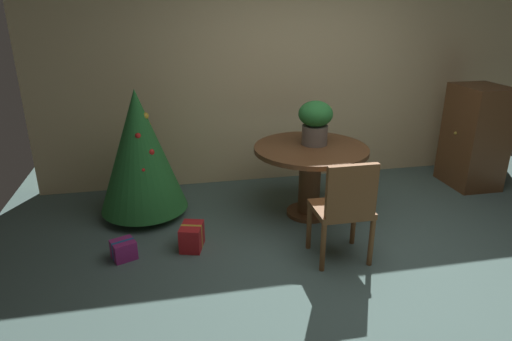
{
  "coord_description": "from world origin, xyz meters",
  "views": [
    {
      "loc": [
        -1.5,
        -2.88,
        2.07
      ],
      "look_at": [
        -0.81,
        0.48,
        0.76
      ],
      "focal_mm": 31.08,
      "sensor_mm": 36.0,
      "label": 1
    }
  ],
  "objects_px": {
    "wooden_chair_near": "(345,206)",
    "wooden_cabinet": "(475,137)",
    "gift_box_red": "(192,237)",
    "round_dining_table": "(310,165)",
    "gift_box_purple": "(124,250)",
    "flower_vase": "(315,120)",
    "holiday_tree": "(140,151)"
  },
  "relations": [
    {
      "from": "wooden_chair_near",
      "to": "wooden_cabinet",
      "type": "distance_m",
      "value": 2.52
    },
    {
      "from": "gift_box_red",
      "to": "round_dining_table",
      "type": "bearing_deg",
      "value": 19.72
    },
    {
      "from": "round_dining_table",
      "to": "gift_box_purple",
      "type": "relative_size",
      "value": 4.68
    },
    {
      "from": "flower_vase",
      "to": "gift_box_purple",
      "type": "relative_size",
      "value": 1.81
    },
    {
      "from": "holiday_tree",
      "to": "gift_box_purple",
      "type": "relative_size",
      "value": 5.43
    },
    {
      "from": "wooden_cabinet",
      "to": "gift_box_red",
      "type": "bearing_deg",
      "value": -165.97
    },
    {
      "from": "gift_box_red",
      "to": "gift_box_purple",
      "type": "distance_m",
      "value": 0.59
    },
    {
      "from": "round_dining_table",
      "to": "gift_box_red",
      "type": "height_order",
      "value": "round_dining_table"
    },
    {
      "from": "flower_vase",
      "to": "gift_box_red",
      "type": "bearing_deg",
      "value": -158.12
    },
    {
      "from": "gift_box_red",
      "to": "wooden_cabinet",
      "type": "relative_size",
      "value": 0.25
    },
    {
      "from": "holiday_tree",
      "to": "wooden_cabinet",
      "type": "distance_m",
      "value": 3.8
    },
    {
      "from": "flower_vase",
      "to": "gift_box_red",
      "type": "distance_m",
      "value": 1.64
    },
    {
      "from": "flower_vase",
      "to": "wooden_chair_near",
      "type": "distance_m",
      "value": 1.09
    },
    {
      "from": "wooden_chair_near",
      "to": "gift_box_purple",
      "type": "height_order",
      "value": "wooden_chair_near"
    },
    {
      "from": "flower_vase",
      "to": "holiday_tree",
      "type": "xyz_separation_m",
      "value": [
        -1.71,
        0.25,
        -0.29
      ]
    },
    {
      "from": "round_dining_table",
      "to": "wooden_chair_near",
      "type": "height_order",
      "value": "wooden_chair_near"
    },
    {
      "from": "gift_box_red",
      "to": "wooden_chair_near",
      "type": "bearing_deg",
      "value": -20.79
    },
    {
      "from": "wooden_chair_near",
      "to": "gift_box_red",
      "type": "bearing_deg",
      "value": 159.21
    },
    {
      "from": "wooden_chair_near",
      "to": "holiday_tree",
      "type": "bearing_deg",
      "value": 143.4
    },
    {
      "from": "wooden_chair_near",
      "to": "flower_vase",
      "type": "bearing_deg",
      "value": 86.66
    },
    {
      "from": "round_dining_table",
      "to": "flower_vase",
      "type": "xyz_separation_m",
      "value": [
        0.06,
        0.08,
        0.44
      ]
    },
    {
      "from": "round_dining_table",
      "to": "holiday_tree",
      "type": "bearing_deg",
      "value": 168.98
    },
    {
      "from": "flower_vase",
      "to": "gift_box_purple",
      "type": "height_order",
      "value": "flower_vase"
    },
    {
      "from": "holiday_tree",
      "to": "wooden_cabinet",
      "type": "bearing_deg",
      "value": 1.2
    },
    {
      "from": "holiday_tree",
      "to": "gift_box_purple",
      "type": "bearing_deg",
      "value": -101.05
    },
    {
      "from": "round_dining_table",
      "to": "gift_box_purple",
      "type": "bearing_deg",
      "value": -164.72
    },
    {
      "from": "wooden_chair_near",
      "to": "gift_box_purple",
      "type": "relative_size",
      "value": 3.76
    },
    {
      "from": "wooden_chair_near",
      "to": "holiday_tree",
      "type": "relative_size",
      "value": 0.69
    },
    {
      "from": "holiday_tree",
      "to": "gift_box_purple",
      "type": "height_order",
      "value": "holiday_tree"
    },
    {
      "from": "flower_vase",
      "to": "holiday_tree",
      "type": "relative_size",
      "value": 0.33
    },
    {
      "from": "wooden_cabinet",
      "to": "round_dining_table",
      "type": "bearing_deg",
      "value": -169.38
    },
    {
      "from": "gift_box_purple",
      "to": "holiday_tree",
      "type": "bearing_deg",
      "value": 78.95
    }
  ]
}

